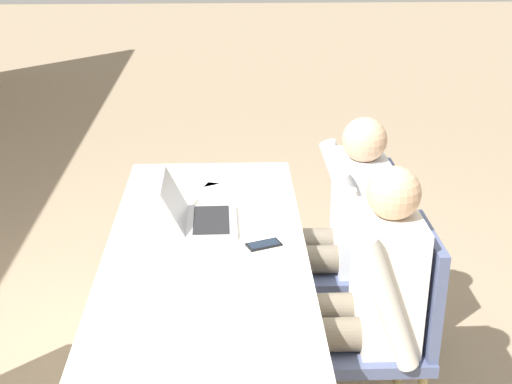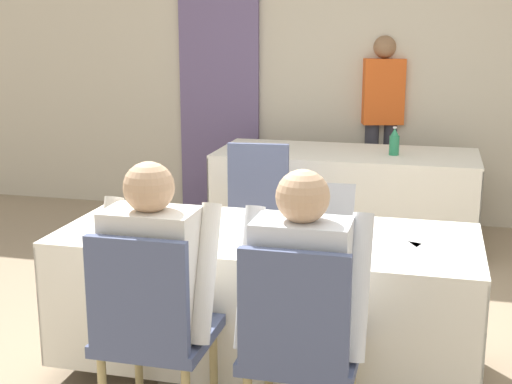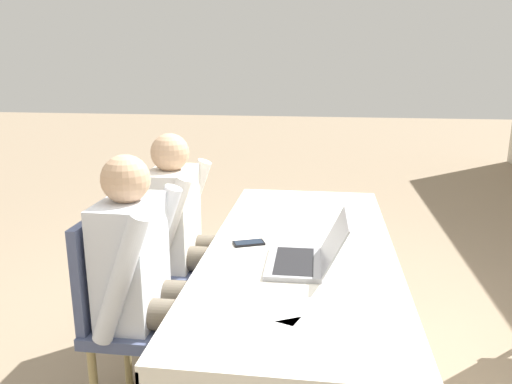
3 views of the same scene
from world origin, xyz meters
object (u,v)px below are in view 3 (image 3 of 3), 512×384
object	(u,v)px
laptop	(306,256)
person_white_shirt	(150,274)
chair_near_left	(170,255)
chair_near_right	(129,306)
person_checkered_shirt	(187,228)
cell_phone	(249,243)

from	to	relation	value
laptop	person_white_shirt	size ratio (longest dim) A/B	0.29
chair_near_left	chair_near_right	world-z (taller)	same
chair_near_left	chair_near_right	bearing A→B (deg)	-180.00
chair_near_left	chair_near_right	distance (m)	0.60
chair_near_right	person_white_shirt	bearing A→B (deg)	-90.00
person_checkered_shirt	chair_near_left	bearing A→B (deg)	90.00
chair_near_left	person_white_shirt	size ratio (longest dim) A/B	0.78
laptop	person_white_shirt	xyz separation A→B (m)	(0.07, -0.65, -0.09)
cell_phone	chair_near_right	xyz separation A→B (m)	(0.29, -0.48, -0.21)
laptop	cell_phone	distance (m)	0.35
cell_phone	chair_near_left	xyz separation A→B (m)	(-0.31, -0.48, -0.21)
laptop	person_checkered_shirt	distance (m)	0.84
laptop	chair_near_left	xyz separation A→B (m)	(-0.53, -0.76, -0.25)
person_checkered_shirt	person_white_shirt	size ratio (longest dim) A/B	1.00
cell_phone	person_white_shirt	size ratio (longest dim) A/B	0.13
cell_phone	person_checkered_shirt	xyz separation A→B (m)	(-0.31, -0.38, -0.05)
laptop	cell_phone	bearing A→B (deg)	-129.73
chair_near_right	person_white_shirt	world-z (taller)	person_white_shirt
laptop	person_white_shirt	bearing A→B (deg)	-84.65
chair_near_left	person_white_shirt	world-z (taller)	person_white_shirt
laptop	cell_phone	size ratio (longest dim) A/B	2.15
person_white_shirt	chair_near_right	bearing A→B (deg)	90.00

